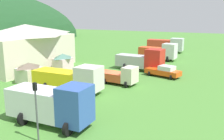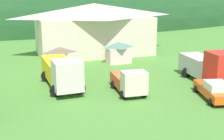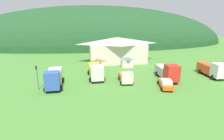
{
  "view_description": "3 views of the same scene",
  "coord_description": "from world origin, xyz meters",
  "views": [
    {
      "loc": [
        -28.12,
        -13.79,
        8.69
      ],
      "look_at": [
        2.12,
        1.57,
        1.11
      ],
      "focal_mm": 39.77,
      "sensor_mm": 36.0,
      "label": 1
    },
    {
      "loc": [
        -11.1,
        -26.64,
        9.53
      ],
      "look_at": [
        -1.29,
        1.38,
        1.71
      ],
      "focal_mm": 51.24,
      "sensor_mm": 36.0,
      "label": 2
    },
    {
      "loc": [
        -8.43,
        -32.11,
        11.52
      ],
      "look_at": [
        -2.33,
        3.65,
        1.38
      ],
      "focal_mm": 28.02,
      "sensor_mm": 36.0,
      "label": 3
    }
  ],
  "objects": [
    {
      "name": "ground_plane",
      "position": [
        0.0,
        0.0,
        0.0
      ],
      "size": [
        200.0,
        200.0,
        0.0
      ],
      "primitive_type": "plane",
      "color": "#477F33"
    },
    {
      "name": "forested_hill_backdrop",
      "position": [
        0.0,
        63.03,
        0.0
      ],
      "size": [
        139.3,
        60.0,
        38.74
      ],
      "primitive_type": "ellipsoid",
      "color": "#1E4723",
      "rests_on": "ground"
    },
    {
      "name": "depot_building",
      "position": [
        1.49,
        16.92,
        3.72
      ],
      "size": [
        16.96,
        8.69,
        7.21
      ],
      "color": "beige",
      "rests_on": "ground"
    },
    {
      "name": "play_shed_cream",
      "position": [
        -4.73,
        10.39,
        1.32
      ],
      "size": [
        3.0,
        2.51,
        2.57
      ],
      "color": "beige",
      "rests_on": "ground"
    },
    {
      "name": "play_shed_pink",
      "position": [
        2.82,
        10.67,
        1.38
      ],
      "size": [
        3.11,
        2.26,
        2.69
      ],
      "color": "beige",
      "rests_on": "ground"
    },
    {
      "name": "flatbed_truck_yellow",
      "position": [
        -5.9,
        2.76,
        1.62
      ],
      "size": [
        3.36,
        8.45,
        3.21
      ],
      "rotation": [
        0.0,
        0.0,
        -1.55
      ],
      "color": "silver",
      "rests_on": "ground"
    },
    {
      "name": "light_truck_cream",
      "position": [
        -0.42,
        -0.92,
        1.13
      ],
      "size": [
        2.83,
        5.2,
        2.39
      ],
      "rotation": [
        0.0,
        0.0,
        -1.65
      ],
      "color": "beige",
      "rests_on": "ground"
    },
    {
      "name": "crane_truck_red",
      "position": [
        8.24,
        -0.76,
        1.75
      ],
      "size": [
        3.51,
        7.79,
        3.6
      ],
      "rotation": [
        0.0,
        0.0,
        -1.65
      ],
      "color": "red",
      "rests_on": "ground"
    },
    {
      "name": "service_pickup_orange",
      "position": [
        5.93,
        -4.78,
        0.83
      ],
      "size": [
        3.06,
        5.35,
        1.66
      ],
      "rotation": [
        0.0,
        0.0,
        -1.81
      ],
      "color": "#ED5216",
      "rests_on": "ground"
    },
    {
      "name": "traffic_cone_near_pickup",
      "position": [
        -0.77,
        3.01,
        0.0
      ],
      "size": [
        0.36,
        0.36,
        0.53
      ],
      "primitive_type": "cone",
      "color": "orange",
      "rests_on": "ground"
    },
    {
      "name": "traffic_cone_mid_row",
      "position": [
        4.4,
        2.92,
        0.0
      ],
      "size": [
        0.36,
        0.36,
        0.55
      ],
      "primitive_type": "cone",
      "color": "orange",
      "rests_on": "ground"
    }
  ]
}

